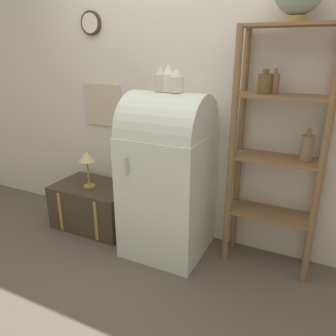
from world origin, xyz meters
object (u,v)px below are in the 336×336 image
Objects in this scene: refrigerator at (168,173)px; vase_center at (168,79)px; vase_left at (160,79)px; desk_lamp at (87,160)px; vase_right at (177,81)px; suitcase_trunk at (95,205)px.

refrigerator is 0.75m from vase_center.
vase_left is 0.93× the size of vase_center.
refrigerator is at bearing -59.25° from vase_center.
desk_lamp is at bearing -179.52° from vase_left.
vase_center is 1.12m from desk_lamp.
vase_center reaches higher than vase_left.
desk_lamp is (-0.83, -0.01, -0.75)m from vase_center.
vase_right is 1.17m from desk_lamp.
refrigerator is 7.23× the size of vase_left.
vase_center is 0.58× the size of desk_lamp.
vase_center reaches higher than suitcase_trunk.
desk_lamp is (-0.01, -0.05, 0.49)m from suitcase_trunk.
refrigerator is at bearing 173.05° from vase_right.
refrigerator reaches higher than suitcase_trunk.
vase_center is 0.08m from vase_right.
vase_left reaches higher than suitcase_trunk.
vase_right reaches higher than suitcase_trunk.
refrigerator is 0.74m from vase_right.
suitcase_trunk is at bearing 177.47° from refrigerator.
vase_center is at bearing 1.01° from desk_lamp.
vase_center is at bearing 169.83° from vase_right.
vase_left is at bearing 177.77° from vase_right.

